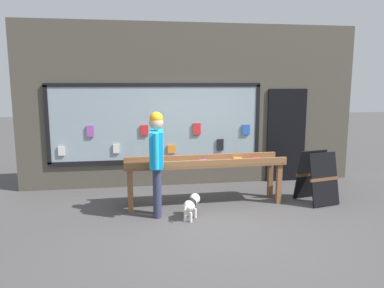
% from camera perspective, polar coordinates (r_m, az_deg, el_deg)
% --- Properties ---
extents(ground_plane, '(40.00, 40.00, 0.00)m').
position_cam_1_polar(ground_plane, '(6.25, 3.58, -11.71)').
color(ground_plane, '#474444').
extents(shopfront_facade, '(7.35, 0.29, 3.48)m').
position_cam_1_polar(shopfront_facade, '(8.19, -0.04, 5.68)').
color(shopfront_facade, '#4C473D').
rests_on(shopfront_facade, ground_plane).
extents(display_table_main, '(2.95, 0.66, 0.89)m').
position_cam_1_polar(display_table_main, '(6.89, 2.05, -3.39)').
color(display_table_main, brown).
rests_on(display_table_main, ground_plane).
extents(person_browsing, '(0.27, 0.69, 1.77)m').
position_cam_1_polar(person_browsing, '(6.23, -5.39, -1.70)').
color(person_browsing, '#2D334C').
rests_on(person_browsing, ground_plane).
extents(small_dog, '(0.37, 0.50, 0.38)m').
position_cam_1_polar(small_dog, '(6.27, -0.12, -9.08)').
color(small_dog, white).
rests_on(small_dog, ground_plane).
extents(sandwich_board_sign, '(0.70, 0.74, 0.97)m').
position_cam_1_polar(sandwich_board_sign, '(7.44, 18.50, -4.74)').
color(sandwich_board_sign, black).
rests_on(sandwich_board_sign, ground_plane).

